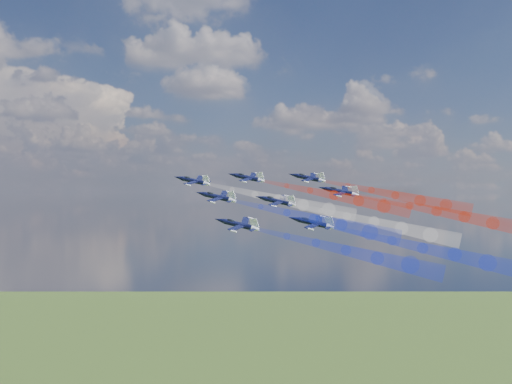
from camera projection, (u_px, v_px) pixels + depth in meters
name	position (u px, v px, depth m)	size (l,w,h in m)	color
jet_lead	(193.00, 181.00, 144.06)	(8.43, 10.53, 2.81)	black
trail_lead	(279.00, 199.00, 135.76)	(3.51, 36.69, 3.51)	white
jet_inner_left	(217.00, 197.00, 130.79)	(8.43, 10.53, 2.81)	black
trail_inner_left	(314.00, 219.00, 122.48)	(3.51, 36.69, 3.51)	#192CD7
jet_inner_right	(248.00, 178.00, 147.67)	(8.43, 10.53, 2.81)	black
trail_inner_right	(334.00, 195.00, 139.37)	(3.51, 36.69, 3.51)	red
jet_outer_left	(238.00, 225.00, 119.36)	(8.43, 10.53, 2.81)	black
trail_outer_left	(346.00, 250.00, 111.06)	(3.51, 36.69, 3.51)	#192CD7
jet_center_third	(277.00, 201.00, 135.13)	(8.43, 10.53, 2.81)	black
trail_center_third	(374.00, 222.00, 126.82)	(3.51, 36.69, 3.51)	white
jet_outer_right	(308.00, 178.00, 152.10)	(8.43, 10.53, 2.81)	black
trail_outer_right	(395.00, 195.00, 143.80)	(3.51, 36.69, 3.51)	red
jet_rear_left	(313.00, 223.00, 122.83)	(8.43, 10.53, 2.81)	black
trail_rear_left	(423.00, 248.00, 114.53)	(3.51, 36.69, 3.51)	#192CD7
jet_rear_right	(340.00, 191.00, 140.86)	(8.43, 10.53, 2.81)	black
trail_rear_right	(437.00, 211.00, 132.56)	(3.51, 36.69, 3.51)	red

